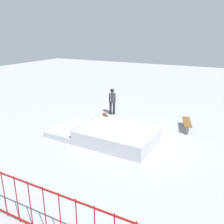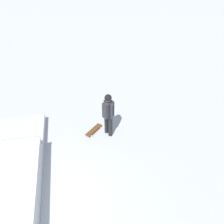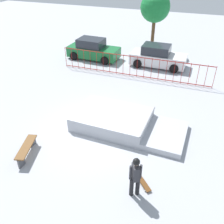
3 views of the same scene
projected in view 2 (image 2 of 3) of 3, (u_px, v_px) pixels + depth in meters
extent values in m
plane|color=#A8AAB2|center=(23.00, 221.00, 5.98)|extent=(60.00, 60.00, 0.00)
cube|color=#B0B3BB|center=(7.00, 136.00, 8.33)|extent=(1.88, 2.65, 0.30)
cylinder|color=black|center=(110.00, 127.00, 8.36)|extent=(0.15, 0.15, 0.82)
cylinder|color=black|center=(106.00, 124.00, 8.49)|extent=(0.15, 0.15, 0.82)
cube|color=#2D2D33|center=(108.00, 109.00, 8.00)|extent=(0.37, 0.44, 0.60)
cylinder|color=#2D2D33|center=(112.00, 112.00, 7.89)|extent=(0.09, 0.09, 0.60)
cylinder|color=#2D2D33|center=(105.00, 107.00, 8.10)|extent=(0.09, 0.09, 0.60)
sphere|color=tan|center=(108.00, 99.00, 7.73)|extent=(0.22, 0.22, 0.22)
sphere|color=black|center=(108.00, 98.00, 7.71)|extent=(0.25, 0.25, 0.25)
cube|color=#593314|center=(94.00, 130.00, 8.71)|extent=(0.69, 0.72, 0.02)
cylinder|color=silver|center=(92.00, 136.00, 8.51)|extent=(0.06, 0.06, 0.06)
cylinder|color=silver|center=(87.00, 134.00, 8.61)|extent=(0.06, 0.06, 0.06)
cylinder|color=silver|center=(101.00, 128.00, 8.88)|extent=(0.06, 0.06, 0.06)
cylinder|color=silver|center=(96.00, 126.00, 8.98)|extent=(0.06, 0.06, 0.06)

